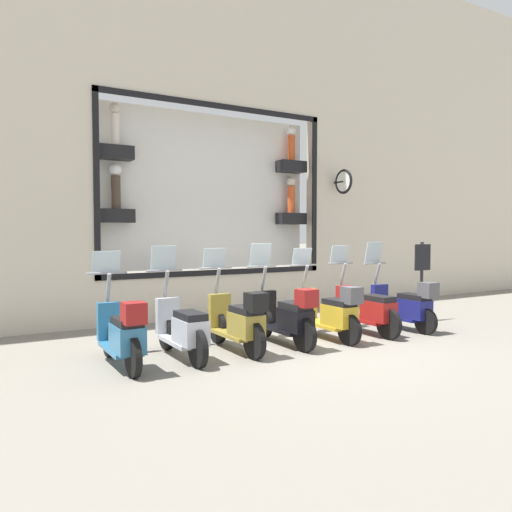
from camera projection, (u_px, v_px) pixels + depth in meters
The scene contains 10 objects.
ground_plane at pixel (309, 347), 8.23m from camera, with size 120.00×120.00×0.00m, color gray.
building_facade at pixel (214, 116), 11.12m from camera, with size 1.23×36.00×8.79m.
scooter_navy_0 at pixel (405, 306), 9.64m from camera, with size 1.80×0.61×1.69m.
scooter_red_1 at pixel (368, 310), 9.24m from camera, with size 1.81×0.60×1.63m.
scooter_yellow_2 at pixel (331, 313), 8.72m from camera, with size 1.81×0.60×1.59m.
scooter_black_3 at pixel (287, 317), 8.27m from camera, with size 1.81×0.60×1.69m.
scooter_olive_4 at pixel (239, 322), 7.81m from camera, with size 1.81×0.60×1.62m.
scooter_silver_5 at pixel (183, 330), 7.40m from camera, with size 1.81×0.61×1.67m.
scooter_teal_6 at pixel (123, 334), 6.88m from camera, with size 1.81×0.61×1.61m.
shop_sign_post at pixel (422, 279), 10.54m from camera, with size 0.36×0.45×1.69m.
Camera 1 is at (-6.59, 4.87, 1.89)m, focal length 35.00 mm.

